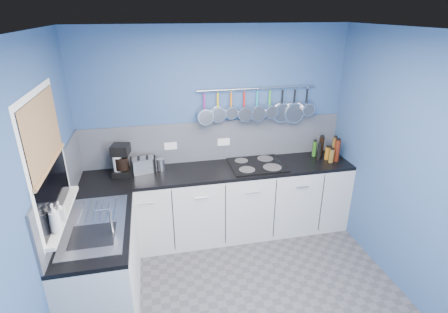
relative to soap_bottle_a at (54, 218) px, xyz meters
name	(u,v)px	position (x,y,z in m)	size (l,w,h in m)	color
floor	(245,304)	(1.53, -0.02, -1.18)	(3.20, 3.00, 0.02)	#47474C
ceiling	(254,30)	(1.53, -0.02, 1.34)	(3.20, 3.00, 0.02)	white
wall_back	(215,132)	(1.53, 1.49, 0.08)	(3.20, 0.02, 2.50)	#2F4C7C
wall_left	(40,212)	(-0.08, -0.02, 0.08)	(0.02, 3.00, 2.50)	#2F4C7C
wall_right	(417,173)	(3.14, -0.02, 0.08)	(0.02, 3.00, 2.50)	#2F4C7C
backsplash_back	(215,141)	(1.53, 1.46, -0.02)	(3.20, 0.02, 0.50)	slate
backsplash_left	(63,187)	(-0.06, 0.58, -0.02)	(0.02, 1.80, 0.50)	slate
cabinet_run_back	(220,203)	(1.53, 1.18, -0.74)	(3.20, 0.60, 0.86)	beige
worktop_back	(220,170)	(1.53, 1.18, -0.29)	(3.20, 0.60, 0.04)	black
cabinet_run_left	(103,267)	(0.23, 0.28, -0.74)	(0.60, 1.20, 0.86)	beige
worktop_left	(96,226)	(0.23, 0.28, -0.29)	(0.60, 1.20, 0.04)	black
window_frame	(47,159)	(-0.05, 0.28, 0.38)	(0.01, 1.00, 1.10)	white
window_glass	(48,159)	(-0.04, 0.28, 0.38)	(0.01, 0.90, 1.00)	black
bamboo_blind	(43,132)	(-0.03, 0.28, 0.61)	(0.01, 0.90, 0.55)	#A7704E
window_sill	(62,214)	(-0.02, 0.28, -0.13)	(0.10, 0.98, 0.03)	white
sink_unit	(96,224)	(0.23, 0.28, -0.27)	(0.50, 0.95, 0.01)	silver
mixer_tap	(111,221)	(0.39, 0.10, -0.14)	(0.12, 0.08, 0.26)	silver
socket_left	(171,146)	(0.98, 1.45, -0.04)	(0.15, 0.01, 0.09)	white
socket_right	(224,142)	(1.63, 1.45, -0.04)	(0.15, 0.01, 0.09)	white
pot_rail	(257,89)	(2.03, 1.43, 0.61)	(0.02, 0.02, 1.45)	silver
soap_bottle_a	(54,218)	(0.00, 0.00, 0.00)	(0.09, 0.09, 0.24)	white
soap_bottle_b	(60,211)	(0.00, 0.16, -0.03)	(0.08, 0.08, 0.17)	white
paper_towel	(118,166)	(0.38, 1.24, -0.15)	(0.11, 0.11, 0.24)	white
coffee_maker	(122,160)	(0.42, 1.25, -0.09)	(0.20, 0.22, 0.35)	black
toaster	(143,165)	(0.65, 1.28, -0.18)	(0.27, 0.15, 0.17)	silver
canister	(161,164)	(0.85, 1.30, -0.20)	(0.10, 0.10, 0.14)	silver
hob	(256,164)	(1.98, 1.20, -0.26)	(0.64, 0.57, 0.01)	black
pan_0	(204,107)	(1.40, 1.42, 0.42)	(0.19, 0.12, 0.38)	silver
pan_1	(218,106)	(1.55, 1.42, 0.42)	(0.18, 0.07, 0.37)	silver
pan_2	(231,104)	(1.71, 1.42, 0.44)	(0.15, 0.07, 0.34)	silver
pan_3	(244,105)	(1.87, 1.42, 0.42)	(0.18, 0.11, 0.37)	silver
pan_4	(257,105)	(2.03, 1.42, 0.42)	(0.20, 0.10, 0.39)	silver
pan_5	(270,103)	(2.19, 1.42, 0.43)	(0.16, 0.12, 0.35)	silver
pan_6	(282,105)	(2.35, 1.42, 0.39)	(0.24, 0.05, 0.43)	silver
pan_7	(294,105)	(2.51, 1.42, 0.39)	(0.26, 0.06, 0.45)	silver
pan_8	(307,101)	(2.67, 1.42, 0.43)	(0.16, 0.11, 0.35)	silver
condiment_0	(329,152)	(2.98, 1.28, -0.21)	(0.07, 0.07, 0.11)	olive
condiment_1	(321,146)	(2.87, 1.30, -0.14)	(0.06, 0.06, 0.25)	black
condiment_2	(314,149)	(2.79, 1.31, -0.17)	(0.05, 0.05, 0.20)	#265919
condiment_3	(334,148)	(2.98, 1.18, -0.13)	(0.06, 0.06, 0.28)	brown
condiment_4	(327,153)	(2.90, 1.18, -0.19)	(0.06, 0.06, 0.16)	#8C5914
condiment_5	(319,152)	(2.79, 1.20, -0.17)	(0.05, 0.05, 0.20)	black
condiment_6	(337,151)	(2.98, 1.11, -0.13)	(0.07, 0.07, 0.27)	#4C190C
condiment_7	(331,156)	(2.90, 1.08, -0.19)	(0.06, 0.06, 0.17)	brown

